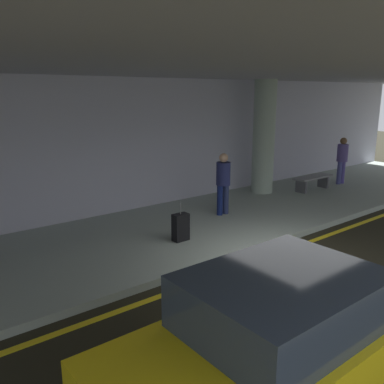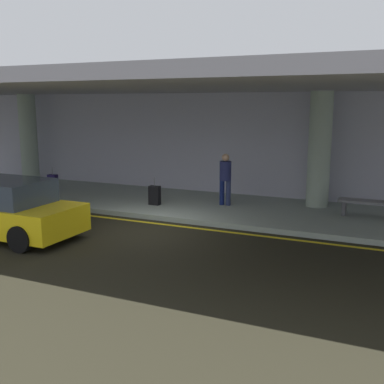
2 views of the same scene
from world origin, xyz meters
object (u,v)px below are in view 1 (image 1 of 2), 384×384
at_px(car_yellow_taxi, 276,342).
at_px(suitcase_upright_primary, 181,227).
at_px(support_column_left_mid, 264,137).
at_px(bench_metal, 313,180).
at_px(traveler_with_luggage, 342,158).
at_px(person_waiting_for_ride, 223,180).

relative_size(car_yellow_taxi, suitcase_upright_primary, 4.56).
relative_size(support_column_left_mid, car_yellow_taxi, 0.89).
distance_m(suitcase_upright_primary, bench_metal, 6.54).
bearing_deg(car_yellow_taxi, suitcase_upright_primary, -116.70).
distance_m(traveler_with_luggage, suitcase_upright_primary, 8.18).
height_order(car_yellow_taxi, traveler_with_luggage, traveler_with_luggage).
height_order(support_column_left_mid, traveler_with_luggage, support_column_left_mid).
bearing_deg(traveler_with_luggage, person_waiting_for_ride, -127.68).
bearing_deg(traveler_with_luggage, suitcase_upright_primary, -121.69).
xyz_separation_m(support_column_left_mid, traveler_with_luggage, (3.21, -0.91, -0.86)).
xyz_separation_m(support_column_left_mid, bench_metal, (1.57, -0.89, -1.47)).
bearing_deg(bench_metal, car_yellow_taxi, -146.69).
xyz_separation_m(traveler_with_luggage, suitcase_upright_primary, (-8.08, -1.09, -0.65)).
bearing_deg(person_waiting_for_ride, support_column_left_mid, 127.96).
xyz_separation_m(support_column_left_mid, person_waiting_for_ride, (-2.76, -1.09, -0.86)).
distance_m(person_waiting_for_ride, bench_metal, 4.37).
bearing_deg(car_yellow_taxi, support_column_left_mid, -139.50).
bearing_deg(bench_metal, suitcase_upright_primary, -170.17).
distance_m(person_waiting_for_ride, suitcase_upright_primary, 2.39).
bearing_deg(bench_metal, person_waiting_for_ride, -177.32).
height_order(support_column_left_mid, person_waiting_for_ride, support_column_left_mid).
distance_m(car_yellow_taxi, bench_metal, 10.07).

